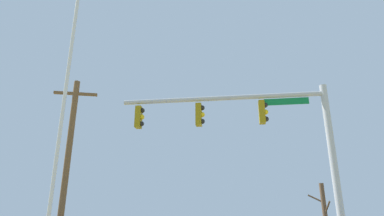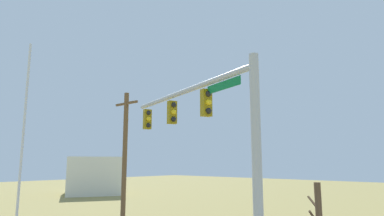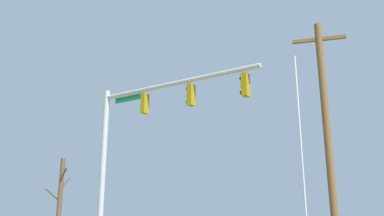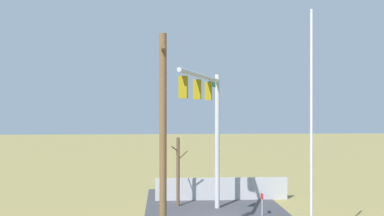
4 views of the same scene
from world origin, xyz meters
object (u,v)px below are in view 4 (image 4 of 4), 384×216
at_px(utility_pole, 163,147).
at_px(bare_tree, 178,171).
at_px(open_sign, 262,199).
at_px(signal_mast, 209,113).
at_px(flagpole, 311,134).

distance_m(utility_pole, bare_tree, 11.33).
bearing_deg(bare_tree, open_sign, -123.07).
height_order(signal_mast, open_sign, signal_mast).
distance_m(signal_mast, open_sign, 5.53).
bearing_deg(utility_pole, signal_mast, -17.11).
distance_m(flagpole, utility_pole, 5.87).
height_order(utility_pole, open_sign, utility_pole).
bearing_deg(open_sign, signal_mast, 93.50).
xyz_separation_m(signal_mast, bare_tree, (3.08, 1.54, -3.50)).
height_order(flagpole, bare_tree, flagpole).
relative_size(utility_pole, open_sign, 7.04).
distance_m(signal_mast, utility_pole, 8.41).
bearing_deg(bare_tree, signal_mast, -153.50).
xyz_separation_m(utility_pole, open_sign, (8.14, -5.37, -3.55)).
height_order(flagpole, utility_pole, flagpole).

